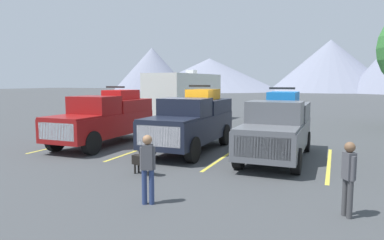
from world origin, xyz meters
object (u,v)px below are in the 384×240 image
(pickup_truck_b, at_px, (192,121))
(person_a, at_px, (349,174))
(camper_trailer_a, at_px, (185,95))
(dog, at_px, (145,160))
(pickup_truck_c, at_px, (278,126))
(pickup_truck_a, at_px, (105,118))
(person_b, at_px, (148,165))

(pickup_truck_b, bearing_deg, person_a, -43.58)
(camper_trailer_a, xyz_separation_m, dog, (4.52, -13.41, -1.48))
(pickup_truck_b, height_order, pickup_truck_c, pickup_truck_b)
(dog, bearing_deg, pickup_truck_c, 50.15)
(pickup_truck_a, height_order, pickup_truck_b, pickup_truck_b)
(pickup_truck_a, relative_size, person_b, 3.47)
(pickup_truck_c, height_order, camper_trailer_a, camper_trailer_a)
(pickup_truck_a, relative_size, camper_trailer_a, 0.68)
(person_b, relative_size, dog, 1.72)
(pickup_truck_a, xyz_separation_m, dog, (4.34, -3.96, -0.76))
(person_b, bearing_deg, pickup_truck_c, 72.16)
(pickup_truck_c, xyz_separation_m, person_a, (2.25, -5.30, -0.26))
(dog, bearing_deg, camper_trailer_a, 108.62)
(person_a, bearing_deg, pickup_truck_c, 113.02)
(pickup_truck_a, height_order, person_b, pickup_truck_a)
(person_a, bearing_deg, camper_trailer_a, 124.52)
(pickup_truck_a, xyz_separation_m, pickup_truck_b, (4.17, 0.23, 0.02))
(pickup_truck_a, height_order, pickup_truck_c, pickup_truck_a)
(pickup_truck_b, bearing_deg, person_b, -76.69)
(camper_trailer_a, bearing_deg, person_a, -55.48)
(person_a, bearing_deg, person_b, -167.90)
(pickup_truck_b, distance_m, dog, 4.26)
(pickup_truck_a, relative_size, dog, 5.97)
(pickup_truck_b, xyz_separation_m, person_a, (5.77, -5.49, -0.32))
(person_b, bearing_deg, camper_trailer_a, 110.57)
(person_b, bearing_deg, pickup_truck_a, 132.63)
(pickup_truck_b, xyz_separation_m, camper_trailer_a, (-4.35, 9.22, 0.71))
(dog, bearing_deg, person_b, -58.70)
(pickup_truck_a, height_order, person_a, pickup_truck_a)
(person_a, relative_size, person_b, 0.98)
(pickup_truck_a, bearing_deg, camper_trailer_a, 91.11)
(pickup_truck_c, distance_m, person_b, 6.54)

